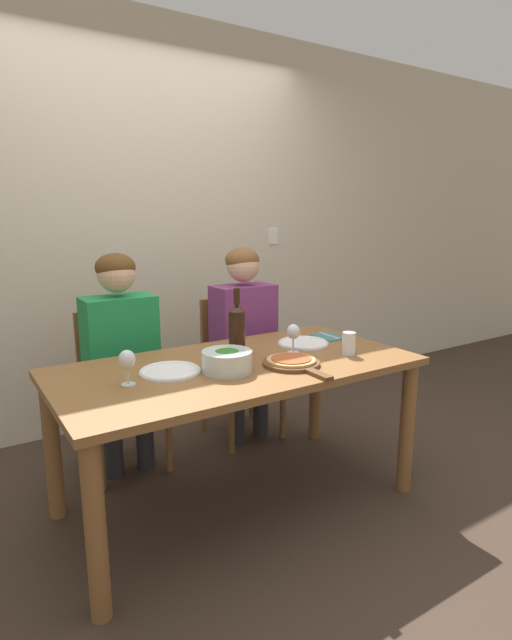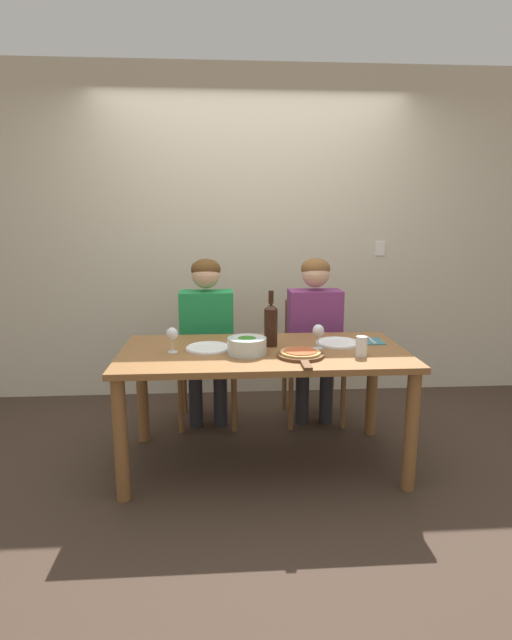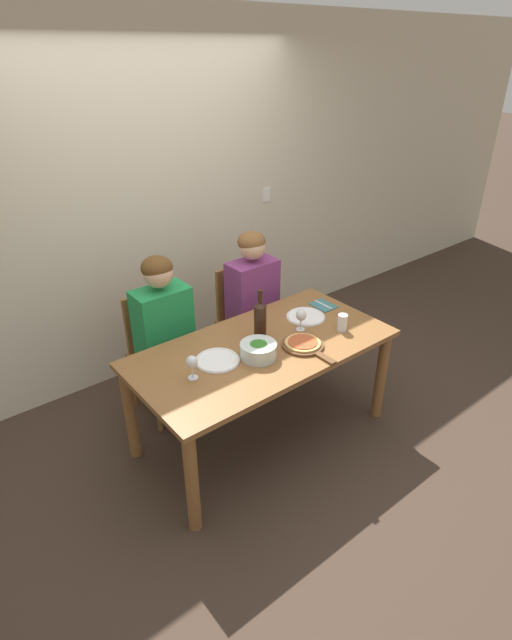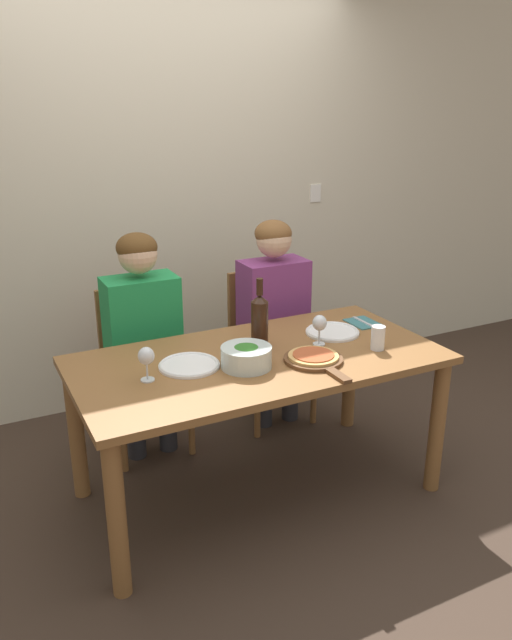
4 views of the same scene
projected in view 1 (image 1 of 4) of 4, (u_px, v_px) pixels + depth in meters
ground_plane at (238, 501)px, 2.52m from camera, size 40.00×40.00×0.00m
back_wall at (136, 225)px, 3.33m from camera, size 10.00×0.06×2.70m
dining_table at (238, 384)px, 2.39m from camera, size 1.70×0.86×0.73m
chair_left at (118, 382)px, 2.84m from camera, size 0.42×0.42×0.89m
chair_right at (236, 361)px, 3.26m from camera, size 0.42×0.42×0.89m
person_woman at (121, 343)px, 2.70m from camera, size 0.47×0.51×1.22m
person_man at (245, 326)px, 3.11m from camera, size 0.47×0.51×1.22m
wine_bottle at (237, 330)px, 2.44m from camera, size 0.08×0.08×0.35m
broccoli_bowl at (227, 361)px, 2.24m from camera, size 0.23×0.23×0.11m
dinner_plate_left at (170, 371)px, 2.22m from camera, size 0.27×0.27×0.02m
dinner_plate_right at (303, 343)px, 2.70m from camera, size 0.27×0.27×0.02m
pizza_on_board at (292, 362)px, 2.33m from camera, size 0.27×0.41×0.04m
wine_glass_left at (127, 361)px, 2.04m from camera, size 0.07×0.07×0.15m
wine_glass_right at (293, 333)px, 2.52m from camera, size 0.07×0.07×0.15m
water_tumbler at (349, 344)px, 2.50m from camera, size 0.07×0.07×0.12m
fork_on_napkin at (329, 337)px, 2.87m from camera, size 0.14×0.18×0.01m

